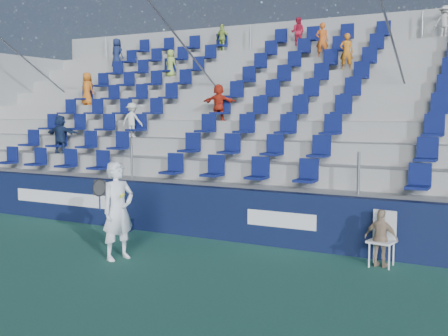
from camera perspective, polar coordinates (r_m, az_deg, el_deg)
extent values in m
plane|color=#2B6450|center=(10.57, -8.42, -10.47)|extent=(70.00, 70.00, 0.00)
cube|color=#0F183A|center=(13.01, -0.03, -4.65)|extent=(24.00, 0.30, 1.20)
cube|color=white|center=(15.88, -16.36, -2.95)|extent=(3.20, 0.02, 0.34)
cube|color=white|center=(12.23, 5.80, -5.25)|extent=(1.60, 0.02, 0.34)
cube|color=gray|center=(13.51, 1.14, -4.28)|extent=(24.00, 0.85, 1.20)
cube|color=gray|center=(14.22, 2.73, -2.77)|extent=(24.00, 0.85, 1.70)
cube|color=gray|center=(14.95, 4.17, -1.40)|extent=(24.00, 0.85, 2.20)
cube|color=gray|center=(15.70, 5.46, -0.16)|extent=(24.00, 0.85, 2.70)
cube|color=gray|center=(16.46, 6.64, 0.96)|extent=(24.00, 0.85, 3.20)
cube|color=gray|center=(17.23, 7.72, 1.98)|extent=(24.00, 0.85, 3.70)
cube|color=gray|center=(18.01, 8.70, 2.92)|extent=(24.00, 0.85, 4.20)
cube|color=gray|center=(18.80, 9.60, 3.77)|extent=(24.00, 0.85, 4.70)
cube|color=gray|center=(19.60, 10.43, 4.56)|extent=(24.00, 0.85, 5.20)
cube|color=gray|center=(20.24, 11.06, 5.99)|extent=(24.00, 0.50, 6.20)
cube|color=gray|center=(23.57, -21.17, 4.43)|extent=(0.30, 7.65, 5.20)
cube|color=#0D1651|center=(13.38, 1.15, -0.26)|extent=(16.05, 0.50, 0.70)
cube|color=#0D1651|center=(14.10, 2.76, 2.06)|extent=(16.05, 0.50, 0.70)
cube|color=#0D1651|center=(14.85, 4.21, 4.16)|extent=(16.05, 0.50, 0.70)
cube|color=#0D1651|center=(15.62, 5.52, 6.05)|extent=(16.05, 0.50, 0.70)
cube|color=#0D1651|center=(16.42, 6.72, 7.76)|extent=(16.05, 0.50, 0.70)
cube|color=#0D1651|center=(17.23, 7.81, 9.30)|extent=(16.05, 0.50, 0.70)
cube|color=#0D1651|center=(18.07, 8.81, 10.70)|extent=(16.05, 0.50, 0.70)
cube|color=#0D1651|center=(18.92, 9.73, 11.98)|extent=(16.05, 0.50, 0.70)
cube|color=#0D1651|center=(19.78, 10.58, 13.14)|extent=(16.05, 0.50, 0.70)
cylinder|color=gray|center=(17.81, -2.38, 10.19)|extent=(0.06, 7.68, 4.55)
cylinder|color=gray|center=(15.60, 17.20, 10.62)|extent=(0.06, 7.68, 4.55)
cylinder|color=gray|center=(22.09, -17.86, 9.03)|extent=(0.06, 7.68, 4.55)
imported|color=#C46817|center=(17.68, 12.34, 11.44)|extent=(0.47, 0.37, 1.12)
imported|color=#182849|center=(17.83, -16.26, 3.32)|extent=(1.11, 0.48, 1.16)
imported|color=#96B347|center=(20.43, -5.45, 10.53)|extent=(0.53, 0.40, 0.98)
imported|color=silver|center=(17.07, -9.31, 4.83)|extent=(0.71, 0.47, 1.03)
imported|color=#C85217|center=(18.87, 9.94, 12.65)|extent=(0.47, 0.37, 1.13)
imported|color=#172246|center=(23.03, -10.82, 11.37)|extent=(0.62, 0.45, 1.17)
imported|color=beige|center=(18.93, 21.50, 13.65)|extent=(0.70, 0.48, 0.99)
imported|color=red|center=(20.12, 7.52, 13.51)|extent=(0.54, 0.44, 1.02)
imported|color=red|center=(16.40, -0.54, 6.67)|extent=(1.02, 0.53, 1.06)
imported|color=#A7C64F|center=(21.38, -0.17, 13.07)|extent=(0.63, 0.35, 1.01)
imported|color=#CC6218|center=(20.52, -13.73, 7.82)|extent=(0.61, 0.44, 1.15)
imported|color=white|center=(11.38, -10.71, -4.28)|extent=(0.65, 0.82, 1.96)
cylinder|color=navy|center=(11.32, -12.51, -3.48)|extent=(0.03, 0.03, 0.28)
torus|color=black|center=(11.28, -12.55, -1.97)|extent=(0.30, 0.17, 0.28)
plane|color=#262626|center=(11.28, -12.55, -1.97)|extent=(0.30, 0.16, 0.29)
sphere|color=gold|center=(11.02, -10.40, -2.87)|extent=(0.07, 0.07, 0.07)
sphere|color=gold|center=(11.06, -10.21, -2.68)|extent=(0.07, 0.07, 0.07)
cube|color=white|center=(11.16, 15.72, -7.20)|extent=(0.53, 0.53, 0.04)
cube|color=white|center=(11.31, 16.01, -5.56)|extent=(0.46, 0.12, 0.57)
cylinder|color=white|center=(11.09, 14.52, -8.59)|extent=(0.04, 0.04, 0.46)
cylinder|color=white|center=(11.01, 16.42, -8.75)|extent=(0.04, 0.04, 0.46)
cylinder|color=white|center=(11.44, 14.98, -8.17)|extent=(0.04, 0.04, 0.46)
cylinder|color=white|center=(11.36, 16.83, -8.31)|extent=(0.04, 0.04, 0.46)
imported|color=tan|center=(11.10, 15.67, -6.90)|extent=(0.68, 0.35, 1.10)
cube|color=#0E1736|center=(14.26, -10.41, -5.69)|extent=(0.64, 0.53, 0.30)
cube|color=#1E662D|center=(14.25, -10.41, -5.41)|extent=(0.51, 0.41, 0.18)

